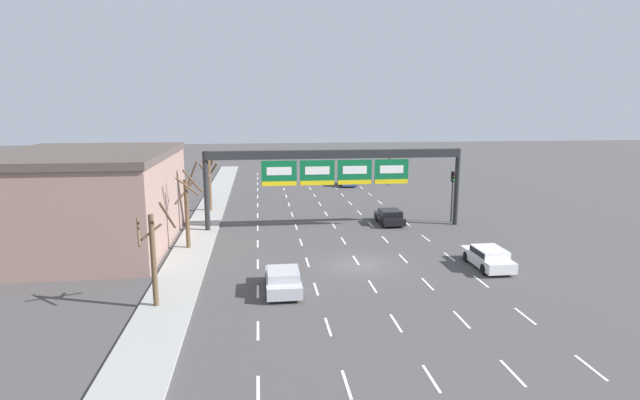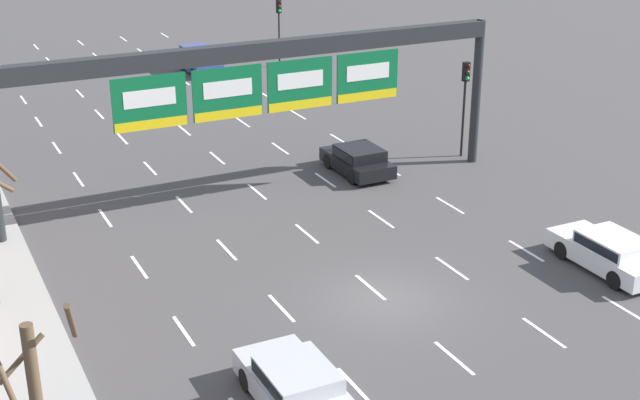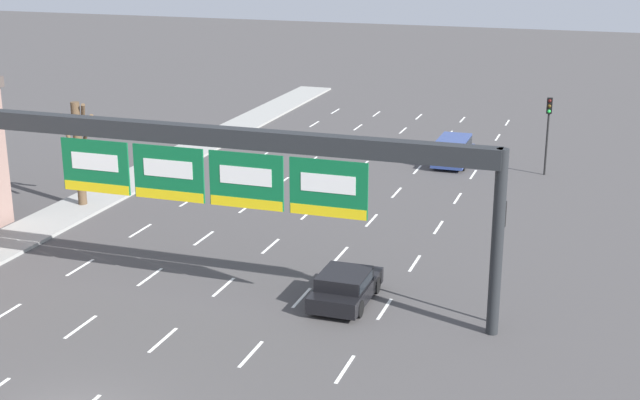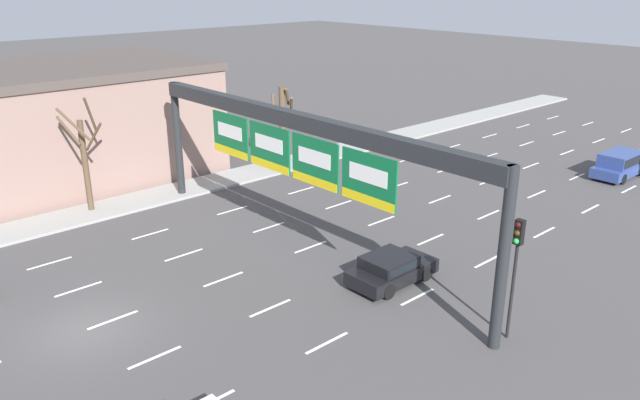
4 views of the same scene
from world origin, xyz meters
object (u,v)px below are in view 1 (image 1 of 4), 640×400
at_px(sign_gantry, 336,163).
at_px(car_black, 390,216).
at_px(tree_bare_third, 188,206).
at_px(suv_blue, 347,179).
at_px(car_silver, 283,279).
at_px(car_white, 488,257).
at_px(traffic_light_near_gantry, 453,186).
at_px(tree_bare_second, 154,254).
at_px(tree_bare_closest, 209,181).
at_px(traffic_light_mid_block, 389,161).

bearing_deg(sign_gantry, car_black, 10.60).
bearing_deg(tree_bare_third, suv_blue, 59.30).
height_order(car_silver, car_white, car_white).
bearing_deg(car_silver, traffic_light_near_gantry, 43.84).
relative_size(car_silver, tree_bare_second, 0.73).
xyz_separation_m(sign_gantry, car_white, (8.18, -11.68, -4.84)).
bearing_deg(tree_bare_closest, tree_bare_second, -91.25).
bearing_deg(suv_blue, car_white, -84.78).
bearing_deg(suv_blue, tree_bare_second, -113.50).
bearing_deg(tree_bare_second, suv_blue, 66.50).
bearing_deg(car_black, traffic_light_mid_block, 75.51).
relative_size(tree_bare_closest, tree_bare_second, 0.94).
height_order(sign_gantry, tree_bare_second, sign_gantry).
relative_size(traffic_light_mid_block, tree_bare_closest, 0.85).
height_order(car_silver, traffic_light_mid_block, traffic_light_mid_block).
xyz_separation_m(traffic_light_mid_block, tree_bare_second, (-22.27, -37.96, -0.31)).
height_order(car_white, tree_bare_closest, tree_bare_closest).
bearing_deg(traffic_light_near_gantry, car_silver, -136.16).
xyz_separation_m(traffic_light_near_gantry, traffic_light_mid_block, (-0.19, 21.19, -0.07)).
xyz_separation_m(sign_gantry, tree_bare_second, (-11.78, -15.87, -2.66)).
height_order(car_white, tree_bare_third, tree_bare_third).
bearing_deg(traffic_light_mid_block, car_silver, -113.27).
relative_size(car_silver, tree_bare_closest, 0.78).
xyz_separation_m(car_white, tree_bare_third, (-19.70, 6.59, 2.52)).
relative_size(suv_blue, traffic_light_mid_block, 0.97).
relative_size(car_white, traffic_light_near_gantry, 0.97).
distance_m(sign_gantry, traffic_light_near_gantry, 10.96).
height_order(traffic_light_near_gantry, tree_bare_third, tree_bare_third).
height_order(sign_gantry, traffic_light_near_gantry, sign_gantry).
bearing_deg(car_white, sign_gantry, 125.01).
bearing_deg(car_white, tree_bare_third, 161.50).
height_order(suv_blue, tree_bare_second, tree_bare_second).
xyz_separation_m(suv_blue, traffic_light_mid_block, (5.46, -0.70, 2.30)).
bearing_deg(tree_bare_third, car_silver, -55.49).
distance_m(car_black, tree_bare_second, 23.86).
xyz_separation_m(sign_gantry, tree_bare_closest, (-11.25, 8.23, -2.54)).
bearing_deg(sign_gantry, traffic_light_mid_block, 64.60).
bearing_deg(traffic_light_mid_block, tree_bare_second, -120.40).
bearing_deg(traffic_light_near_gantry, tree_bare_second, -143.25).
distance_m(suv_blue, tree_bare_third, 32.50).
bearing_deg(traffic_light_near_gantry, sign_gantry, -175.15).
bearing_deg(suv_blue, car_silver, -105.37).
distance_m(car_white, traffic_light_mid_block, 33.94).
relative_size(sign_gantry, tree_bare_closest, 4.14).
relative_size(car_white, tree_bare_closest, 0.84).
distance_m(car_silver, tree_bare_closest, 23.47).
distance_m(car_white, traffic_light_near_gantry, 13.08).
bearing_deg(tree_bare_third, tree_bare_closest, 88.84).
relative_size(tree_bare_closest, tree_bare_third, 0.83).
height_order(sign_gantry, tree_bare_third, sign_gantry).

